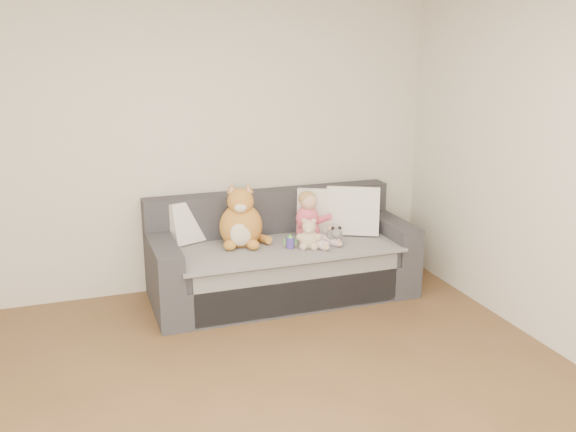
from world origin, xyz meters
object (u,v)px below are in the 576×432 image
at_px(teddy_bear, 309,236).
at_px(sippy_cup, 290,241).
at_px(toddler, 310,221).
at_px(plush_cat, 241,222).
at_px(sofa, 281,260).

bearing_deg(teddy_bear, sippy_cup, -176.96).
bearing_deg(toddler, teddy_bear, -134.97).
bearing_deg(toddler, plush_cat, 151.10).
bearing_deg(sofa, teddy_bear, -56.33).
bearing_deg(toddler, sofa, 143.84).
height_order(teddy_bear, sippy_cup, teddy_bear).
height_order(sofa, teddy_bear, sofa).
height_order(sofa, sippy_cup, sofa).
bearing_deg(toddler, sippy_cup, -171.61).
bearing_deg(sippy_cup, plush_cat, 149.84).
bearing_deg(sippy_cup, teddy_bear, -20.25).
relative_size(toddler, plush_cat, 0.81).
height_order(plush_cat, teddy_bear, plush_cat).
distance_m(teddy_bear, sippy_cup, 0.16).
bearing_deg(plush_cat, sofa, 11.86).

